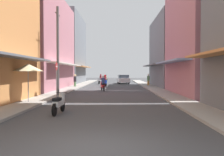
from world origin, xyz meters
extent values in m
plane|color=#424244|center=(0.00, 19.17, 0.00)|extent=(101.96, 101.96, 0.00)
cube|color=#9E9991|center=(-4.70, 19.17, 0.06)|extent=(1.72, 54.35, 0.12)
cube|color=#9E9991|center=(4.70, 19.17, 0.06)|extent=(1.72, 54.35, 0.12)
cube|color=slate|center=(-5.06, 5.93, 2.80)|extent=(1.10, 12.48, 0.12)
cube|color=#B7727F|center=(-8.56, 20.80, 5.15)|extent=(6.00, 13.95, 10.30)
cube|color=silver|center=(-5.06, 20.80, 2.80)|extent=(1.10, 12.55, 0.12)
cube|color=slate|center=(-8.56, 34.33, 5.68)|extent=(6.00, 12.46, 11.35)
cube|color=#D88C4C|center=(-5.06, 34.33, 2.80)|extent=(1.10, 11.21, 0.12)
cube|color=#B7727F|center=(8.56, 14.28, 7.13)|extent=(6.00, 9.65, 14.26)
cube|color=#8CA5CC|center=(5.06, 14.28, 2.80)|extent=(1.10, 8.68, 0.12)
cube|color=slate|center=(8.56, 25.36, 4.51)|extent=(6.00, 11.62, 9.01)
cube|color=slate|center=(5.06, 25.36, 2.80)|extent=(1.10, 10.46, 0.12)
cylinder|color=black|center=(-0.97, 27.41, 0.28)|extent=(0.14, 0.57, 0.56)
cylinder|color=black|center=(-1.09, 26.17, 0.28)|extent=(0.14, 0.57, 0.56)
cube|color=#197233|center=(-1.04, 26.74, 0.50)|extent=(0.38, 1.02, 0.24)
cube|color=black|center=(-1.06, 26.54, 0.70)|extent=(0.33, 0.59, 0.14)
cylinder|color=#197233|center=(-0.98, 27.29, 0.70)|extent=(0.28, 0.28, 0.45)
cylinder|color=black|center=(-0.98, 27.29, 0.95)|extent=(0.55, 0.08, 0.03)
cylinder|color=#BF8C3F|center=(-1.05, 26.59, 1.05)|extent=(0.34, 0.34, 0.55)
sphere|color=black|center=(-1.05, 26.59, 1.45)|extent=(0.26, 0.26, 0.26)
cylinder|color=black|center=(-2.10, 5.70, 0.28)|extent=(0.11, 0.56, 0.56)
cylinder|color=black|center=(-2.18, 4.45, 0.28)|extent=(0.11, 0.56, 0.56)
cube|color=silver|center=(-2.14, 5.03, 0.50)|extent=(0.34, 1.01, 0.24)
cube|color=black|center=(-2.15, 4.83, 0.70)|extent=(0.31, 0.58, 0.14)
cylinder|color=silver|center=(-2.11, 5.58, 0.70)|extent=(0.28, 0.28, 0.45)
cylinder|color=black|center=(-2.11, 5.58, 0.95)|extent=(0.55, 0.06, 0.03)
cylinder|color=black|center=(-0.84, 23.55, 0.28)|extent=(0.18, 0.57, 0.56)
cylinder|color=black|center=(-1.06, 24.78, 0.28)|extent=(0.18, 0.57, 0.56)
cube|color=#1E38B7|center=(-0.96, 24.21, 0.50)|extent=(0.45, 1.03, 0.24)
cube|color=black|center=(-1.00, 24.41, 0.70)|extent=(0.37, 0.60, 0.14)
cylinder|color=#1E38B7|center=(-0.86, 23.67, 0.70)|extent=(0.28, 0.28, 0.45)
cylinder|color=black|center=(-0.86, 23.67, 0.95)|extent=(0.55, 0.13, 0.03)
cylinder|color=#99333F|center=(-0.99, 24.36, 1.05)|extent=(0.34, 0.34, 0.55)
sphere|color=red|center=(-0.99, 24.36, 1.45)|extent=(0.26, 0.26, 0.26)
cylinder|color=black|center=(-1.05, 18.85, 0.28)|extent=(0.21, 0.56, 0.56)
cylinder|color=black|center=(-0.76, 17.63, 0.28)|extent=(0.21, 0.56, 0.56)
cube|color=red|center=(-0.89, 18.19, 0.50)|extent=(0.50, 1.04, 0.24)
cube|color=black|center=(-0.85, 18.00, 0.70)|extent=(0.40, 0.61, 0.14)
cylinder|color=red|center=(-1.02, 18.73, 0.70)|extent=(0.28, 0.28, 0.45)
cylinder|color=black|center=(-1.02, 18.73, 0.95)|extent=(0.54, 0.16, 0.03)
cylinder|color=#334C8C|center=(-0.86, 18.05, 1.05)|extent=(0.34, 0.34, 0.55)
sphere|color=silver|center=(-0.86, 18.05, 1.45)|extent=(0.26, 0.26, 0.26)
cylinder|color=black|center=(-2.29, 31.22, 0.28)|extent=(0.21, 0.56, 0.56)
cylinder|color=black|center=(-1.99, 32.43, 0.28)|extent=(0.21, 0.56, 0.56)
cube|color=#B2B2B7|center=(-2.13, 31.88, 0.50)|extent=(0.51, 1.04, 0.24)
cube|color=black|center=(-2.08, 32.07, 0.70)|extent=(0.41, 0.61, 0.14)
cylinder|color=#B2B2B7|center=(-2.26, 31.34, 0.70)|extent=(0.28, 0.28, 0.45)
cylinder|color=black|center=(-2.26, 31.34, 0.95)|extent=(0.54, 0.16, 0.03)
cylinder|color=#99333F|center=(-2.09, 32.02, 1.05)|extent=(0.34, 0.34, 0.55)
sphere|color=maroon|center=(-2.09, 32.02, 1.45)|extent=(0.26, 0.26, 0.26)
cube|color=silver|center=(1.55, 33.02, 0.60)|extent=(2.12, 4.24, 0.70)
cube|color=#333D47|center=(1.56, 32.87, 1.15)|extent=(1.78, 2.24, 0.60)
cylinder|color=black|center=(0.69, 34.20, 0.32)|extent=(0.24, 0.65, 0.64)
cylinder|color=black|center=(2.18, 34.33, 0.32)|extent=(0.24, 0.65, 0.64)
cylinder|color=black|center=(0.91, 31.71, 0.32)|extent=(0.24, 0.65, 0.64)
cylinder|color=black|center=(2.41, 31.84, 0.32)|extent=(0.24, 0.65, 0.64)
cylinder|color=#598C59|center=(-4.72, 23.60, 0.36)|extent=(0.28, 0.28, 0.72)
cylinder|color=#262628|center=(-4.72, 23.60, 1.02)|extent=(0.34, 0.34, 0.61)
sphere|color=#9E7256|center=(-4.72, 23.60, 1.46)|extent=(0.22, 0.22, 0.22)
cone|color=#D1B77A|center=(-4.72, 23.60, 1.56)|extent=(0.44, 0.44, 0.16)
cylinder|color=#BF8C3F|center=(4.78, 26.29, 0.38)|extent=(0.28, 0.28, 0.75)
cylinder|color=#598C59|center=(4.78, 26.29, 1.07)|extent=(0.34, 0.34, 0.64)
sphere|color=tan|center=(4.78, 26.29, 1.53)|extent=(0.22, 0.22, 0.22)
cylinder|color=#99999E|center=(-4.83, 8.41, 1.13)|extent=(0.05, 0.05, 2.26)
cone|color=beige|center=(-4.83, 8.41, 2.21)|extent=(1.82, 1.82, 0.45)
cylinder|color=#4C4C4F|center=(-4.10, 12.69, 3.53)|extent=(0.20, 0.20, 7.06)
cylinder|color=#3F382D|center=(-4.10, 12.69, 6.46)|extent=(0.08, 1.20, 0.08)
cylinder|color=gray|center=(-4.00, 11.89, 1.30)|extent=(0.07, 0.07, 2.60)
cylinder|color=red|center=(-4.00, 11.89, 2.35)|extent=(0.02, 0.60, 0.60)
cube|color=white|center=(-4.00, 11.89, 2.35)|extent=(0.03, 0.40, 0.10)
camera|label=1|loc=(0.59, -5.81, 1.95)|focal=37.92mm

